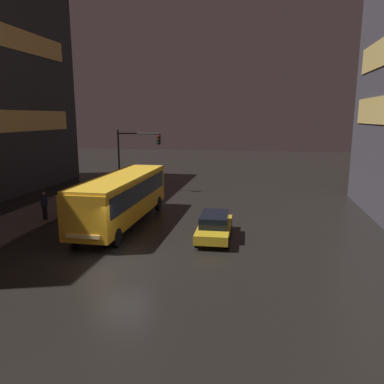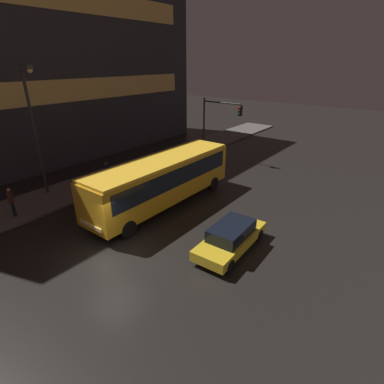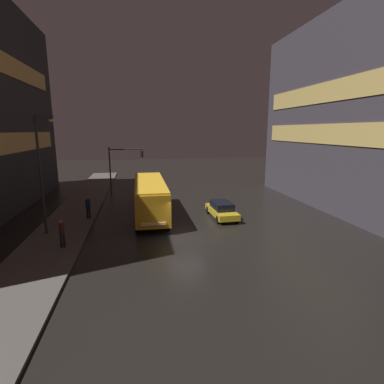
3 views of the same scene
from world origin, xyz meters
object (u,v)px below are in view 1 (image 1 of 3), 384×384
Objects in this scene: bus_near at (122,195)px; pedestrian_near at (44,203)px; car_taxi at (215,226)px; traffic_light_main at (134,149)px.

bus_near is 5.27m from pedestrian_near.
traffic_light_main is (-8.85, 12.05, 3.12)m from car_taxi.
bus_near is at bearing -17.46° from car_taxi.
car_taxi is at bearing -88.88° from pedestrian_near.
car_taxi is at bearing -53.73° from traffic_light_main.
traffic_light_main is at bearing -55.74° from car_taxi.
pedestrian_near is at bearing 3.87° from bus_near.
pedestrian_near is 11.31m from traffic_light_main.
bus_near is 5.93× the size of pedestrian_near.
car_taxi is 2.49× the size of pedestrian_near.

